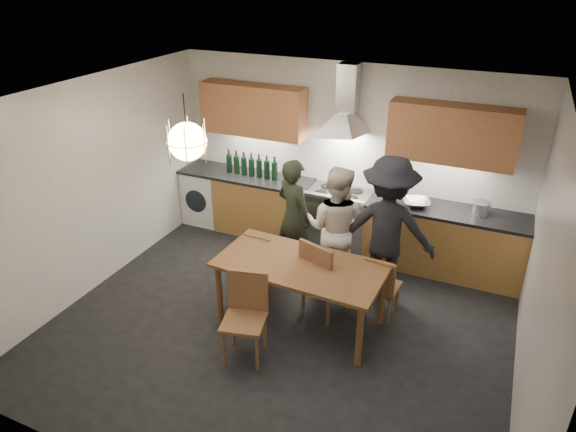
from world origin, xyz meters
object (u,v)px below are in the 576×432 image
at_px(person_mid, 336,228).
at_px(wine_bottles, 251,165).
at_px(person_left, 294,215).
at_px(person_right, 387,228).
at_px(chair_back_left, 261,257).
at_px(chair_front, 246,310).
at_px(stock_pot, 481,208).
at_px(mixing_bowl, 416,203).
at_px(dining_table, 300,271).

height_order(person_mid, wine_bottles, person_mid).
relative_size(person_left, person_right, 0.86).
relative_size(chair_back_left, person_mid, 0.49).
bearing_deg(person_left, person_mid, -168.86).
bearing_deg(person_left, wine_bottles, -11.48).
bearing_deg(chair_back_left, wine_bottles, -56.38).
bearing_deg(wine_bottles, chair_front, -63.91).
height_order(person_right, wine_bottles, person_right).
relative_size(stock_pot, wine_bottles, 0.25).
height_order(chair_back_left, chair_front, chair_front).
bearing_deg(person_mid, mixing_bowl, -135.71).
relative_size(dining_table, chair_back_left, 2.37).
xyz_separation_m(chair_back_left, chair_front, (0.39, -1.13, 0.09)).
distance_m(chair_front, stock_pot, 3.27).
bearing_deg(person_left, chair_front, 122.06).
xyz_separation_m(mixing_bowl, wine_bottles, (-2.44, 0.05, 0.13)).
bearing_deg(stock_pot, chair_front, -128.12).
relative_size(chair_back_left, mixing_bowl, 2.30).
relative_size(person_mid, wine_bottles, 1.92).
distance_m(person_mid, person_right, 0.64).
distance_m(chair_front, person_left, 1.80).
bearing_deg(mixing_bowl, person_mid, -134.40).
relative_size(person_mid, mixing_bowl, 4.65).
bearing_deg(person_right, stock_pot, -144.20).
bearing_deg(person_right, chair_front, 52.08).
bearing_deg(mixing_bowl, dining_table, -117.19).
xyz_separation_m(dining_table, chair_back_left, (-0.70, 0.42, -0.23)).
bearing_deg(person_left, dining_table, 141.61).
distance_m(dining_table, chair_front, 0.78).
bearing_deg(chair_front, chair_back_left, 95.68).
bearing_deg(wine_bottles, person_left, -36.17).
relative_size(person_left, mixing_bowl, 4.48).
height_order(dining_table, stock_pot, stock_pot).
xyz_separation_m(chair_front, person_right, (1.03, 1.67, 0.36)).
distance_m(person_mid, mixing_bowl, 1.17).
xyz_separation_m(dining_table, person_right, (0.71, 0.97, 0.21)).
distance_m(person_right, mixing_bowl, 0.81).
distance_m(person_mid, wine_bottles, 1.87).
bearing_deg(person_left, stock_pot, -136.10).
distance_m(person_left, wine_bottles, 1.27).
bearing_deg(chair_back_left, person_left, -101.42).
bearing_deg(stock_pot, person_left, -160.79).
height_order(dining_table, person_mid, person_mid).
distance_m(chair_front, wine_bottles, 2.84).
bearing_deg(dining_table, stock_pot, 49.97).
height_order(person_left, wine_bottles, person_left).
bearing_deg(person_mid, person_right, -176.84).
xyz_separation_m(dining_table, person_left, (-0.54, 1.07, 0.09)).
relative_size(person_left, person_mid, 0.96).
xyz_separation_m(person_left, person_mid, (0.63, -0.15, 0.03)).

